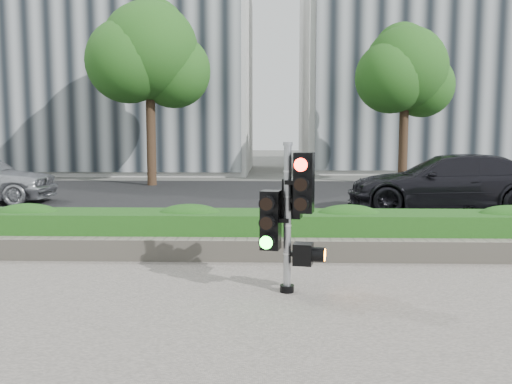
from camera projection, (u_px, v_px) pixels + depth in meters
ground at (256, 298)px, 6.73m from camera, size 120.00×120.00×0.00m
road at (265, 200)px, 16.66m from camera, size 60.00×13.00×0.02m
curb at (261, 243)px, 9.85m from camera, size 60.00×0.25×0.12m
stone_wall at (259, 250)px, 8.59m from camera, size 12.00×0.32×0.34m
hedge at (260, 232)px, 9.22m from camera, size 12.00×1.00×0.68m
building_left at (101, 31)px, 29.03m from camera, size 16.00×9.00×15.00m
building_right at (463, 63)px, 30.61m from camera, size 18.00×10.00×12.00m
tree_left at (149, 55)px, 20.78m from camera, size 4.61×4.03×7.34m
tree_right at (405, 72)px, 21.54m from camera, size 4.10×3.58×6.53m
traffic_signal at (290, 210)px, 6.79m from camera, size 0.69×0.55×1.90m
car_dark at (448, 183)px, 14.03m from camera, size 5.31×2.60×1.49m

